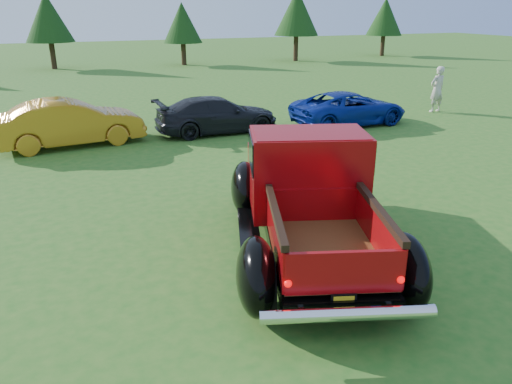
% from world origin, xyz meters
% --- Properties ---
extents(ground, '(120.00, 120.00, 0.00)m').
position_xyz_m(ground, '(0.00, 0.00, 0.00)').
color(ground, '#28631C').
rests_on(ground, ground).
extents(tree_mid_left, '(3.20, 3.20, 5.00)m').
position_xyz_m(tree_mid_left, '(-3.00, 31.00, 3.38)').
color(tree_mid_left, '#332114').
rests_on(tree_mid_left, ground).
extents(tree_mid_right, '(2.82, 2.82, 4.40)m').
position_xyz_m(tree_mid_right, '(6.00, 30.00, 2.97)').
color(tree_mid_right, '#332114').
rests_on(tree_mid_right, ground).
extents(tree_east, '(3.46, 3.46, 5.40)m').
position_xyz_m(tree_east, '(15.00, 29.50, 3.66)').
color(tree_east, '#332114').
rests_on(tree_east, ground).
extents(tree_far_east, '(3.07, 3.07, 4.80)m').
position_xyz_m(tree_far_east, '(24.00, 30.50, 3.25)').
color(tree_far_east, '#332114').
rests_on(tree_far_east, ground).
extents(pickup_truck, '(4.03, 5.97, 2.08)m').
position_xyz_m(pickup_truck, '(0.47, 0.17, 0.99)').
color(pickup_truck, black).
rests_on(pickup_truck, ground).
extents(show_car_yellow, '(4.52, 1.98, 1.44)m').
position_xyz_m(show_car_yellow, '(-3.11, 9.01, 0.72)').
color(show_car_yellow, '#C27E19').
rests_on(show_car_yellow, ground).
extents(show_car_grey, '(4.24, 1.75, 1.23)m').
position_xyz_m(show_car_grey, '(1.65, 8.94, 0.61)').
color(show_car_grey, black).
rests_on(show_car_grey, ground).
extents(show_car_blue, '(4.45, 2.26, 1.21)m').
position_xyz_m(show_car_blue, '(6.50, 8.25, 0.60)').
color(show_car_blue, navy).
rests_on(show_car_blue, ground).
extents(spectator, '(0.70, 0.48, 1.85)m').
position_xyz_m(spectator, '(11.10, 8.93, 0.92)').
color(spectator, '#BFB5A5').
rests_on(spectator, ground).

